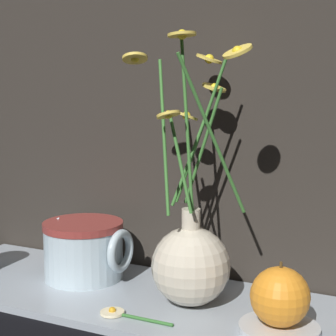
# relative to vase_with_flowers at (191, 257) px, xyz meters

# --- Properties ---
(ground_plane) EXTENTS (6.00, 6.00, 0.00)m
(ground_plane) POSITION_rel_vase_with_flowers_xyz_m (-0.06, -0.00, -0.09)
(ground_plane) COLOR black
(shelf) EXTENTS (0.88, 0.26, 0.01)m
(shelf) POSITION_rel_vase_with_flowers_xyz_m (-0.06, -0.00, -0.08)
(shelf) COLOR #9EA8B2
(shelf) RESTS_ON ground_plane
(vase_with_flowers) EXTENTS (0.21, 0.20, 0.42)m
(vase_with_flowers) POSITION_rel_vase_with_flowers_xyz_m (0.00, 0.00, 0.00)
(vase_with_flowers) COLOR beige
(vase_with_flowers) RESTS_ON shelf
(ceramic_pitcher) EXTENTS (0.17, 0.14, 0.11)m
(ceramic_pitcher) POSITION_rel_vase_with_flowers_xyz_m (-0.22, 0.03, -0.02)
(ceramic_pitcher) COLOR silver
(ceramic_pitcher) RESTS_ON shelf
(saucer_plate) EXTENTS (0.11, 0.11, 0.01)m
(saucer_plate) POSITION_rel_vase_with_flowers_xyz_m (0.15, -0.04, -0.07)
(saucer_plate) COLOR silver
(saucer_plate) RESTS_ON shelf
(orange_fruit) EXTENTS (0.08, 0.08, 0.09)m
(orange_fruit) POSITION_rel_vase_with_flowers_xyz_m (0.15, -0.04, -0.02)
(orange_fruit) COLOR orange
(orange_fruit) RESTS_ON saucer_plate
(loose_daisy) EXTENTS (0.12, 0.04, 0.01)m
(loose_daisy) POSITION_rel_vase_with_flowers_xyz_m (-0.07, -0.09, -0.07)
(loose_daisy) COLOR #336B2D
(loose_daisy) RESTS_ON shelf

